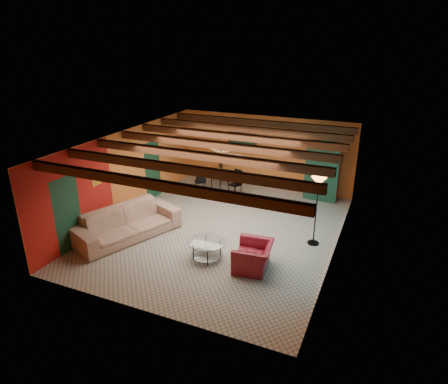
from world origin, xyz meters
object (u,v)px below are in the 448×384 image
at_px(floor_lamp, 316,211).
at_px(coffee_table, 207,250).
at_px(dining_table, 220,178).
at_px(armoire, 323,172).
at_px(armchair, 253,256).
at_px(sofa, 127,223).
at_px(vase, 220,163).
at_px(potted_plant, 326,138).

bearing_deg(floor_lamp, coffee_table, -141.09).
height_order(coffee_table, floor_lamp, floor_lamp).
height_order(dining_table, floor_lamp, floor_lamp).
bearing_deg(floor_lamp, dining_table, 146.16).
distance_m(coffee_table, armoire, 5.67).
height_order(armchair, coffee_table, armchair).
xyz_separation_m(sofa, vase, (0.89, 4.43, 0.61)).
height_order(floor_lamp, vase, floor_lamp).
relative_size(armchair, floor_lamp, 0.52).
relative_size(sofa, coffee_table, 3.06).
relative_size(coffee_table, armoire, 0.50).
relative_size(armchair, coffee_table, 1.05).
height_order(coffee_table, vase, vase).
xyz_separation_m(dining_table, potted_plant, (3.58, 0.69, 1.71)).
bearing_deg(sofa, dining_table, 10.86).
bearing_deg(floor_lamp, armoire, 97.54).
bearing_deg(armchair, dining_table, -154.37).
distance_m(floor_lamp, vase, 4.86).
bearing_deg(sofa, armchair, -69.58).
distance_m(sofa, floor_lamp, 5.25).
height_order(dining_table, vase, vase).
relative_size(dining_table, floor_lamp, 0.93).
xyz_separation_m(coffee_table, armoire, (1.90, 5.29, 0.72)).
bearing_deg(sofa, vase, 10.86).
bearing_deg(dining_table, potted_plant, 10.98).
xyz_separation_m(dining_table, floor_lamp, (4.03, -2.70, 0.50)).
distance_m(dining_table, vase, 0.57).
xyz_separation_m(sofa, dining_table, (0.89, 4.43, 0.04)).
xyz_separation_m(armoire, potted_plant, (0.00, 0.00, 1.21)).
xyz_separation_m(armchair, coffee_table, (-1.24, -0.05, -0.08)).
distance_m(coffee_table, vase, 4.96).
height_order(sofa, dining_table, dining_table).
bearing_deg(vase, armchair, -57.25).
bearing_deg(coffee_table, armchair, 2.27).
bearing_deg(potted_plant, armoire, 0.00).
xyz_separation_m(coffee_table, potted_plant, (1.90, 5.29, 1.93)).
bearing_deg(armoire, dining_table, -165.52).
bearing_deg(armoire, potted_plant, 0.00).
xyz_separation_m(sofa, potted_plant, (4.48, 5.12, 1.74)).
height_order(armoire, floor_lamp, floor_lamp).
height_order(sofa, armoire, armoire).
distance_m(armoire, potted_plant, 1.21).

